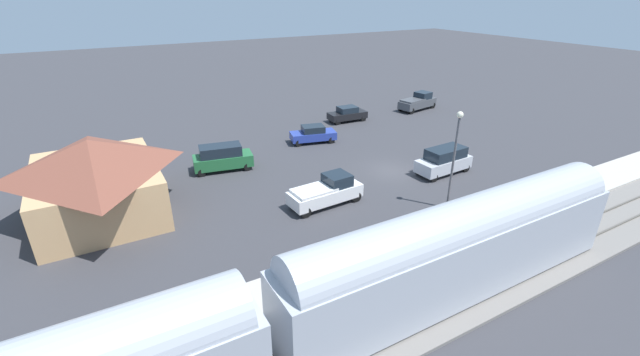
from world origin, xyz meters
The scene contains 14 objects.
ground_plane centered at (0.00, 0.00, 0.00)m, with size 200.00×200.00×0.00m, color #38383D.
railway_track centered at (-14.00, 0.00, 0.09)m, with size 4.80×70.00×0.30m.
platform centered at (-10.00, 0.00, 0.15)m, with size 3.20×46.00×0.30m.
passenger_train centered at (-14.00, 17.24, 2.86)m, with size 2.93×39.90×4.98m.
station_building centered at (4.00, 22.00, 2.80)m, with size 10.53×8.35×5.37m.
pedestrian_on_platform centered at (-10.38, -3.65, 1.28)m, with size 0.36×0.36×1.71m.
pedestrian_waiting_far centered at (-9.43, -9.65, 1.28)m, with size 0.36×0.36×1.71m.
pickup_white centered at (-2.49, 7.87, 1.03)m, with size 2.27×5.50×2.14m.
suv_silver centered at (-2.52, -3.50, 1.15)m, with size 2.19×4.99×2.22m.
pickup_charcoal centered at (13.95, -15.26, 1.03)m, with size 2.92×5.67×2.14m.
sedan_blue centered at (9.62, 2.35, 0.88)m, with size 2.86×4.81×1.74m.
sedan_black centered at (14.08, -4.63, 0.88)m, with size 2.10×4.60×1.74m.
suv_green centered at (7.28, 12.43, 1.15)m, with size 2.80×5.17×2.22m.
light_pole_near_platform centered at (-7.20, 0.68, 4.49)m, with size 0.44×0.44×7.04m.
Camera 1 is at (-25.53, 21.44, 14.30)m, focal length 23.45 mm.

